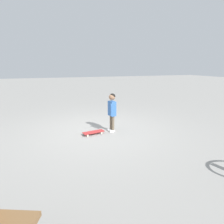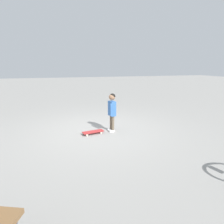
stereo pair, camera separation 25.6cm
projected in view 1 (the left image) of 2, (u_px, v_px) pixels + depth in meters
The scene contains 3 objects.
ground_plane at pixel (97, 131), 5.45m from camera, with size 50.00×50.00×0.00m, color gray.
child_person at pixel (112, 108), 5.31m from camera, with size 0.39×0.21×1.06m.
skateboard at pixel (93, 132), 5.20m from camera, with size 0.29×0.60×0.07m.
Camera 1 is at (5.01, -1.35, 1.80)m, focal length 31.27 mm.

